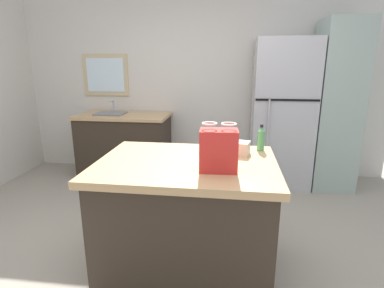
{
  "coord_description": "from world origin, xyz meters",
  "views": [
    {
      "loc": [
        0.47,
        -2.15,
        1.61
      ],
      "look_at": [
        0.15,
        0.25,
        0.95
      ],
      "focal_mm": 28.55,
      "sensor_mm": 36.0,
      "label": 1
    }
  ],
  "objects": [
    {
      "name": "sink_counter",
      "position": [
        -1.05,
        1.91,
        0.46
      ],
      "size": [
        1.27,
        0.67,
        1.08
      ],
      "color": "#33281E",
      "rests_on": "ground"
    },
    {
      "name": "tall_cabinet",
      "position": [
        1.77,
        1.89,
        1.05
      ],
      "size": [
        0.52,
        0.64,
        2.1
      ],
      "color": "#9EB2A8",
      "rests_on": "ground"
    },
    {
      "name": "bottle",
      "position": [
        0.71,
        0.31,
        1.0
      ],
      "size": [
        0.06,
        0.06,
        0.22
      ],
      "color": "#4C9956",
      "rests_on": "kitchen_island"
    },
    {
      "name": "kitchen_island",
      "position": [
        0.15,
        -0.05,
        0.45
      ],
      "size": [
        1.31,
        0.98,
        0.9
      ],
      "color": "#33281E",
      "rests_on": "ground"
    },
    {
      "name": "refrigerator",
      "position": [
        1.11,
        1.89,
        0.94
      ],
      "size": [
        0.75,
        0.71,
        1.89
      ],
      "color": "#B7B7BC",
      "rests_on": "ground"
    },
    {
      "name": "shopping_bag",
      "position": [
        0.39,
        -0.22,
        1.04
      ],
      "size": [
        0.26,
        0.18,
        0.33
      ],
      "color": "red",
      "rests_on": "kitchen_island"
    },
    {
      "name": "ground",
      "position": [
        0.0,
        0.0,
        0.0
      ],
      "size": [
        6.29,
        6.29,
        0.0
      ],
      "primitive_type": "plane",
      "color": "#9E9384"
    },
    {
      "name": "small_box",
      "position": [
        0.54,
        0.18,
        0.95
      ],
      "size": [
        0.17,
        0.16,
        0.1
      ],
      "primitive_type": "cube",
      "rotation": [
        0.0,
        0.0,
        -0.24
      ],
      "color": "beige",
      "rests_on": "kitchen_island"
    },
    {
      "name": "back_wall",
      "position": [
        -0.02,
        2.3,
        1.39
      ],
      "size": [
        5.24,
        0.13,
        2.79
      ],
      "color": "silver",
      "rests_on": "ground"
    }
  ]
}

